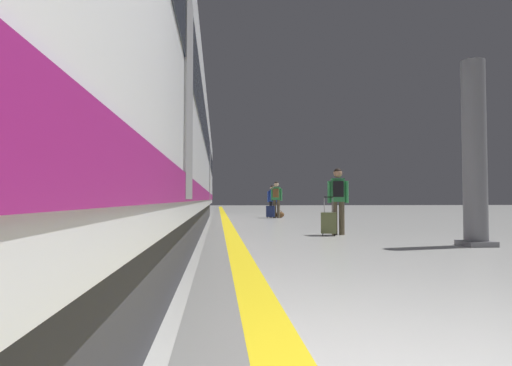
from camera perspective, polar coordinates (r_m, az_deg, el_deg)
name	(u,v)px	position (r m, az deg, el deg)	size (l,w,h in m)	color
safety_line_strip	(231,233)	(11.18, -3.41, -6.79)	(0.36, 80.00, 0.01)	yellow
tactile_edge_band	(219,233)	(11.17, -5.06, -6.79)	(0.60, 80.00, 0.01)	slate
high_speed_train	(135,123)	(9.33, -16.01, 7.79)	(2.94, 32.81, 4.97)	#38383D
passenger_near	(338,195)	(10.88, 11.01, -1.63)	(0.51, 0.38, 1.68)	brown
suitcase_near	(329,223)	(10.57, 9.78, -5.32)	(0.42, 0.32, 0.96)	#596038
passenger_mid	(276,196)	(20.24, 2.77, -1.82)	(0.52, 0.41, 1.74)	brown
suitcase_mid	(270,211)	(20.01, 1.97, -3.85)	(0.43, 0.33, 0.58)	#19234C
passenger_far	(272,199)	(20.68, 2.22, -2.14)	(0.49, 0.23, 1.58)	black
duffel_bag_far	(280,215)	(20.46, 3.22, -4.28)	(0.44, 0.26, 0.36)	brown
platform_pillar	(474,157)	(9.21, 27.40, 3.19)	(0.56, 0.56, 3.60)	slate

